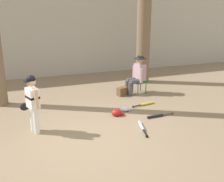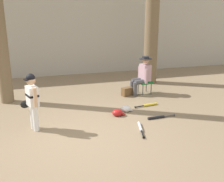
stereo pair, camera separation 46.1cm
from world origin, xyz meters
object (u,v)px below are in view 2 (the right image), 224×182
Objects in this scene: bat_black_composite at (158,117)px; batting_helmet_white at (126,109)px; bat_yellow_trainer at (149,105)px; batting_helmet_red at (118,113)px; folding_stool at (145,82)px; young_ballplayer at (32,98)px; handbag_beside_stool at (127,92)px; bat_aluminum_silver at (141,128)px; tree_behind_spectator at (152,26)px; seated_spectator at (142,74)px.

batting_helmet_white reaches higher than bat_black_composite.
batting_helmet_red is (-1.04, -0.43, 0.05)m from bat_yellow_trainer.
bat_black_composite is at bearing -46.66° from batting_helmet_white.
young_ballplayer is at bearing -152.47° from folding_stool.
handbag_beside_stool reaches higher than bat_aluminum_silver.
tree_behind_spectator is at bearing 66.30° from bat_yellow_trainer.
bat_black_composite is at bearing -102.48° from folding_stool.
young_ballplayer is 2.52m from bat_aluminum_silver.
folding_stool is 0.60× the size of bat_black_composite.
batting_helmet_red is at bearing -117.17° from handbag_beside_stool.
young_ballplayer is at bearing -167.57° from bat_yellow_trainer.
tree_behind_spectator reaches higher than handbag_beside_stool.
bat_black_composite is (0.17, -1.92, -0.10)m from handbag_beside_stool.
tree_behind_spectator reaches higher than bat_aluminum_silver.
tree_behind_spectator is 3.90m from batting_helmet_red.
tree_behind_spectator reaches higher than batting_helmet_red.
folding_stool is 0.29m from seated_spectator.
bat_black_composite is at bearing -97.37° from bat_yellow_trainer.
batting_helmet_red is 1.09× the size of batting_helmet_white.
young_ballplayer reaches higher than batting_helmet_red.
handbag_beside_stool reaches higher than batting_helmet_red.
batting_helmet_red is at bearing 154.14° from bat_black_composite.
batting_helmet_white is (-1.74, -2.49, -1.93)m from tree_behind_spectator.
handbag_beside_stool is 1.06× the size of batting_helmet_red.
bat_aluminum_silver is (-1.77, -3.62, -1.97)m from tree_behind_spectator.
bat_black_composite is 1.06× the size of bat_yellow_trainer.
seated_spectator is at bearing 50.12° from batting_helmet_red.
seated_spectator reaches higher than bat_aluminum_silver.
young_ballplayer is 3.84× the size of handbag_beside_stool.
folding_stool is 2.07m from batting_helmet_red.
tree_behind_spectator is 2.13m from folding_stool.
batting_helmet_red reaches higher than bat_aluminum_silver.
bat_aluminum_silver is at bearing -101.50° from handbag_beside_stool.
handbag_beside_stool is (-0.61, -0.06, -0.23)m from folding_stool.
batting_helmet_red is (-0.27, 0.91, 0.05)m from bat_aluminum_silver.
bat_black_composite is 2.55× the size of batting_helmet_white.
bat_black_composite is 0.98× the size of bat_aluminum_silver.
seated_spectator is (3.32, 1.77, -0.10)m from young_ballplayer.
batting_helmet_white is at bearing -129.06° from folding_stool.
batting_helmet_red reaches higher than bat_yellow_trainer.
young_ballplayer reaches higher than bat_yellow_trainer.
batting_helmet_red is at bearing -126.98° from tree_behind_spectator.
tree_behind_spectator is 16.00× the size of batting_helmet_white.
young_ballplayer is 2.49m from batting_helmet_white.
young_ballplayer is 1.74× the size of bat_black_composite.
handbag_beside_stool is at bearing 105.26° from bat_yellow_trainer.
batting_helmet_white is (-0.63, 0.67, 0.04)m from bat_black_composite.
handbag_beside_stool is 1.15× the size of batting_helmet_white.
bat_aluminum_silver is at bearing -144.82° from bat_black_composite.
bat_yellow_trainer is 2.20× the size of batting_helmet_red.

